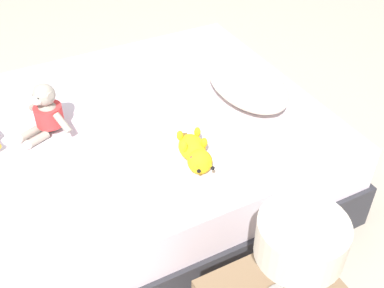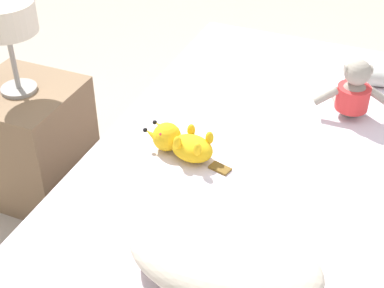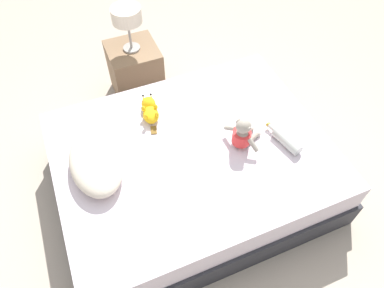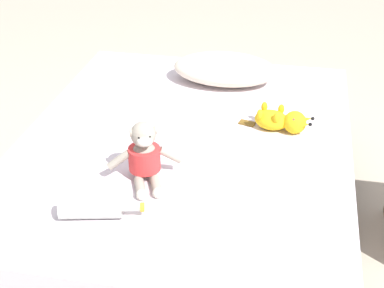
{
  "view_description": "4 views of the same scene",
  "coord_description": "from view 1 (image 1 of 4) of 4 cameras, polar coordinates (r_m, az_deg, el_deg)",
  "views": [
    {
      "loc": [
        1.68,
        -0.53,
        1.74
      ],
      "look_at": [
        0.35,
        0.16,
        0.52
      ],
      "focal_mm": 44.11,
      "sensor_mm": 36.0,
      "label": 1
    },
    {
      "loc": [
        -0.24,
        1.56,
        1.64
      ],
      "look_at": [
        0.35,
        0.16,
        0.52
      ],
      "focal_mm": 52.93,
      "sensor_mm": 36.0,
      "label": 2
    },
    {
      "loc": [
        -1.3,
        0.54,
        2.31
      ],
      "look_at": [
        0.0,
        0.0,
        0.51
      ],
      "focal_mm": 33.15,
      "sensor_mm": 36.0,
      "label": 3
    },
    {
      "loc": [
        0.44,
        -2.03,
        1.68
      ],
      "look_at": [
        0.07,
        -0.21,
        0.56
      ],
      "focal_mm": 52.65,
      "sensor_mm": 36.0,
      "label": 4
    }
  ],
  "objects": [
    {
      "name": "ground_plane",
      "position": [
        2.48,
        -7.21,
        -5.8
      ],
      "size": [
        16.0,
        16.0,
        0.0
      ],
      "primitive_type": "plane",
      "color": "#B7A893"
    },
    {
      "name": "bed",
      "position": [
        2.32,
        -7.65,
        -1.87
      ],
      "size": [
        1.44,
        1.83,
        0.46
      ],
      "color": "#2D2D33",
      "rests_on": "ground_plane"
    },
    {
      "name": "pillow",
      "position": [
        2.31,
        6.68,
        7.34
      ],
      "size": [
        0.53,
        0.32,
        0.15
      ],
      "color": "beige",
      "rests_on": "bed"
    },
    {
      "name": "plush_monkey",
      "position": [
        2.14,
        -17.23,
        3.6
      ],
      "size": [
        0.28,
        0.25,
        0.24
      ],
      "color": "#9E9384",
      "rests_on": "bed"
    },
    {
      "name": "plush_yellow_creature",
      "position": [
        1.91,
        0.4,
        -1.07
      ],
      "size": [
        0.33,
        0.14,
        0.1
      ],
      "color": "yellow",
      "rests_on": "bed"
    },
    {
      "name": "bedside_lamp",
      "position": [
        1.26,
        12.97,
        -11.55
      ],
      "size": [
        0.23,
        0.23,
        0.36
      ],
      "color": "gray",
      "rests_on": "nightstand"
    }
  ]
}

